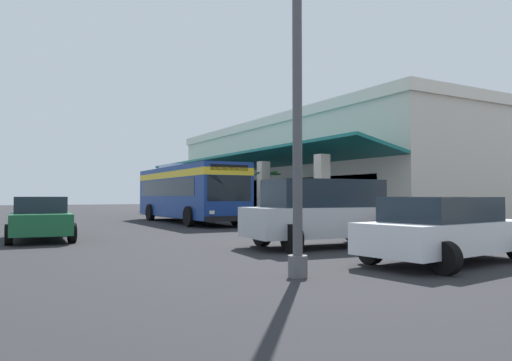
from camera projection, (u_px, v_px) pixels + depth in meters
The scene contains 11 objects.
ground at pixel (288, 217), 33.44m from camera, with size 120.00×120.00×0.00m, color #262628.
curb_strip at pixel (212, 218), 31.10m from camera, with size 32.14×0.50×0.12m, color #9E998E.
plaza_building at pixel (329, 170), 35.97m from camera, with size 27.08×15.42×6.84m.
transit_bus at pixel (188, 190), 27.06m from camera, with size 11.26×3.00×3.34m.
parked_sedan_white at pixel (445, 229), 10.60m from camera, with size 2.77×4.58×1.47m.
parked_suv_silver at pixel (325, 212), 14.04m from camera, with size 3.07×4.99×1.97m.
parked_sedan_red at pixel (423, 220), 14.91m from camera, with size 2.55×4.46×1.47m.
parked_sedan_green at pixel (40, 218), 16.29m from camera, with size 4.52×2.23×1.47m.
pedestrian at pixel (285, 208), 21.04m from camera, with size 0.56×0.51×1.70m.
potted_palm at pixel (269, 210), 27.11m from camera, with size 1.81×1.64×2.91m.
lot_light_pole at pixel (297, 41), 8.93m from camera, with size 0.60×0.60×8.22m.
Camera 1 is at (28.01, -10.52, 1.49)m, focal length 33.60 mm.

